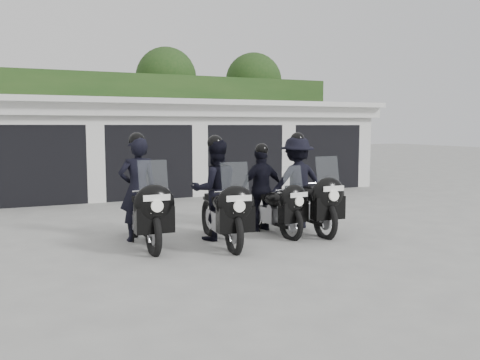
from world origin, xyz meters
name	(u,v)px	position (x,y,z in m)	size (l,w,h in m)	color
ground	(220,235)	(0.00, 0.00, 0.00)	(80.00, 80.00, 0.00)	#9A9B95
garage_block	(131,148)	(0.00, 8.06, 1.42)	(16.40, 6.80, 2.96)	silver
background_vegetation	(114,112)	(0.37, 12.92, 2.77)	(20.00, 3.90, 5.80)	#1D3C15
police_bike_a	(142,199)	(-1.57, -0.12, 0.84)	(0.73, 2.43, 2.11)	black
police_bike_b	(218,196)	(-0.21, -0.48, 0.87)	(0.99, 2.37, 2.06)	black
police_bike_c	(266,194)	(1.01, -0.06, 0.79)	(1.08, 2.14, 1.87)	black
police_bike_d	(301,187)	(1.81, -0.10, 0.89)	(1.27, 2.41, 2.10)	black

